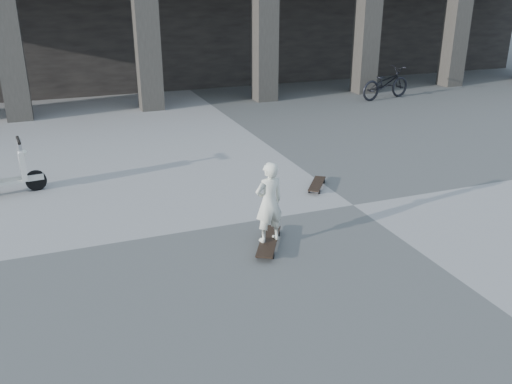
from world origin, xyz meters
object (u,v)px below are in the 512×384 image
object	(u,v)px
skateboard_spare	(317,184)
child	(269,202)
longboard	(269,241)
bicycle	(386,83)

from	to	relation	value
skateboard_spare	child	distance (m)	2.58
longboard	skateboard_spare	size ratio (longest dim) A/B	1.31
longboard	bicycle	size ratio (longest dim) A/B	0.52
skateboard_spare	child	bearing A→B (deg)	173.65
longboard	child	distance (m)	0.60
skateboard_spare	child	xyz separation A→B (m)	(-1.70, -1.84, 0.61)
longboard	child	size ratio (longest dim) A/B	0.86
child	skateboard_spare	bearing A→B (deg)	-141.97
child	bicycle	distance (m)	11.00
longboard	bicycle	xyz separation A→B (m)	(7.33, 8.20, 0.42)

